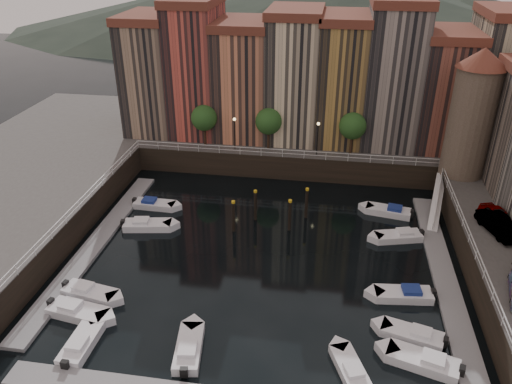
% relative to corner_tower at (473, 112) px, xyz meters
% --- Properties ---
extents(ground, '(200.00, 200.00, 0.00)m').
position_rel_corner_tower_xyz_m(ground, '(-20.00, -14.50, -10.19)').
color(ground, black).
rests_on(ground, ground).
extents(quay_far, '(80.00, 20.00, 3.00)m').
position_rel_corner_tower_xyz_m(quay_far, '(-20.00, 11.50, -8.69)').
color(quay_far, black).
rests_on(quay_far, ground).
extents(dock_left, '(2.00, 28.00, 0.35)m').
position_rel_corner_tower_xyz_m(dock_left, '(-36.20, -15.50, -10.02)').
color(dock_left, gray).
rests_on(dock_left, ground).
extents(dock_right, '(2.00, 28.00, 0.35)m').
position_rel_corner_tower_xyz_m(dock_right, '(-3.80, -15.50, -10.02)').
color(dock_right, gray).
rests_on(dock_right, ground).
extents(mountains, '(145.00, 100.00, 18.00)m').
position_rel_corner_tower_xyz_m(mountains, '(-18.28, 95.50, -2.28)').
color(mountains, '#2D382D').
rests_on(mountains, ground).
extents(far_terrace, '(48.70, 10.30, 17.50)m').
position_rel_corner_tower_xyz_m(far_terrace, '(-16.69, 9.00, 0.76)').
color(far_terrace, '#93775D').
rests_on(far_terrace, quay_far).
extents(corner_tower, '(5.20, 5.20, 13.80)m').
position_rel_corner_tower_xyz_m(corner_tower, '(0.00, 0.00, 0.00)').
color(corner_tower, '#6B5B4C').
rests_on(corner_tower, quay_right).
extents(promenade_trees, '(21.20, 3.20, 5.20)m').
position_rel_corner_tower_xyz_m(promenade_trees, '(-21.33, 3.70, -3.61)').
color(promenade_trees, black).
rests_on(promenade_trees, quay_far).
extents(street_lamps, '(10.36, 0.36, 4.18)m').
position_rel_corner_tower_xyz_m(street_lamps, '(-21.00, 2.70, -4.30)').
color(street_lamps, black).
rests_on(street_lamps, quay_far).
extents(railings, '(36.08, 34.04, 0.52)m').
position_rel_corner_tower_xyz_m(railings, '(-20.00, -9.62, -6.41)').
color(railings, white).
rests_on(railings, ground).
extents(gangway, '(2.78, 8.32, 3.73)m').
position_rel_corner_tower_xyz_m(gangway, '(-2.90, -4.50, -8.28)').
color(gangway, white).
rests_on(gangway, ground).
extents(mooring_pilings, '(7.37, 4.22, 3.78)m').
position_rel_corner_tower_xyz_m(mooring_pilings, '(-19.90, -9.08, -8.54)').
color(mooring_pilings, black).
rests_on(mooring_pilings, ground).
extents(boat_left_0, '(5.29, 2.61, 1.19)m').
position_rel_corner_tower_xyz_m(boat_left_0, '(-33.25, -25.17, -9.79)').
color(boat_left_0, white).
rests_on(boat_left_0, ground).
extents(boat_left_1, '(5.04, 2.57, 1.13)m').
position_rel_corner_tower_xyz_m(boat_left_1, '(-33.37, -22.81, -9.81)').
color(boat_left_1, white).
rests_on(boat_left_1, ground).
extents(boat_left_3, '(5.21, 2.61, 1.17)m').
position_rel_corner_tower_xyz_m(boat_left_3, '(-32.38, -11.86, -9.80)').
color(boat_left_3, white).
rests_on(boat_left_3, ground).
extents(boat_left_4, '(4.79, 1.84, 1.09)m').
position_rel_corner_tower_xyz_m(boat_left_4, '(-33.11, -7.55, -9.83)').
color(boat_left_4, white).
rests_on(boat_left_4, ground).
extents(boat_right_0, '(5.34, 3.22, 1.20)m').
position_rel_corner_tower_xyz_m(boat_right_0, '(-6.91, -26.21, -9.79)').
color(boat_right_0, white).
rests_on(boat_right_0, ground).
extents(boat_right_1, '(4.90, 2.88, 1.10)m').
position_rel_corner_tower_xyz_m(boat_right_1, '(-7.33, -23.63, -9.82)').
color(boat_right_1, white).
rests_on(boat_right_1, ground).
extents(boat_right_2, '(5.06, 2.30, 1.14)m').
position_rel_corner_tower_xyz_m(boat_right_2, '(-7.51, -18.96, -9.81)').
color(boat_right_2, white).
rests_on(boat_right_2, ground).
extents(boat_right_3, '(4.94, 2.88, 1.11)m').
position_rel_corner_tower_xyz_m(boat_right_3, '(-7.10, -9.93, -9.82)').
color(boat_right_3, white).
rests_on(boat_right_3, ground).
extents(boat_right_4, '(5.08, 2.65, 1.14)m').
position_rel_corner_tower_xyz_m(boat_right_4, '(-7.68, -5.04, -9.81)').
color(boat_right_4, white).
rests_on(boat_right_4, ground).
extents(boat_near_0, '(1.85, 4.94, 1.13)m').
position_rel_corner_tower_xyz_m(boat_near_0, '(-31.35, -28.29, -9.81)').
color(boat_near_0, white).
rests_on(boat_near_0, ground).
extents(boat_near_1, '(2.45, 5.08, 1.14)m').
position_rel_corner_tower_xyz_m(boat_near_1, '(-23.46, -27.63, -9.81)').
color(boat_near_1, white).
rests_on(boat_near_1, ground).
extents(boat_near_3, '(3.05, 4.54, 1.03)m').
position_rel_corner_tower_xyz_m(boat_near_3, '(-11.98, -27.68, -9.85)').
color(boat_near_3, white).
rests_on(boat_near_3, ground).
extents(car_a, '(3.10, 4.92, 1.56)m').
position_rel_corner_tower_xyz_m(car_a, '(1.16, -10.97, -6.41)').
color(car_a, gray).
rests_on(car_a, quay_right).
extents(car_b, '(3.23, 5.13, 1.60)m').
position_rel_corner_tower_xyz_m(car_b, '(0.78, -12.35, -6.40)').
color(car_b, gray).
rests_on(car_b, quay_right).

